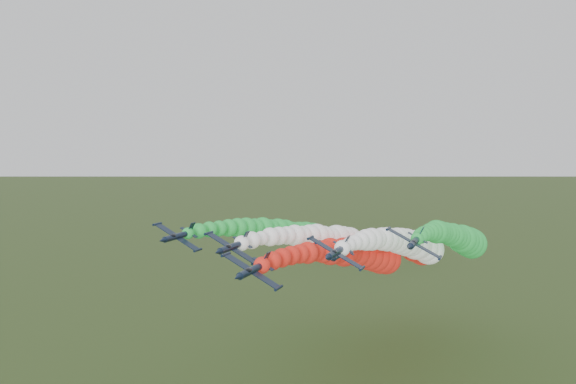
# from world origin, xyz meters

# --- Properties ---
(jet_lead) EXTENTS (14.20, 79.57, 17.30)m
(jet_lead) POSITION_xyz_m (6.61, 38.29, 27.03)
(jet_lead) COLOR black
(jet_lead) RESTS_ON ground
(jet_inner_left) EXTENTS (14.68, 80.06, 17.78)m
(jet_inner_left) POSITION_xyz_m (-0.19, 46.02, 28.63)
(jet_inner_left) COLOR black
(jet_inner_left) RESTS_ON ground
(jet_inner_right) EXTENTS (14.41, 79.79, 17.51)m
(jet_inner_right) POSITION_xyz_m (15.98, 47.46, 28.65)
(jet_inner_right) COLOR black
(jet_inner_right) RESTS_ON ground
(jet_outer_left) EXTENTS (14.16, 79.53, 17.25)m
(jet_outer_left) POSITION_xyz_m (-13.74, 50.64, 28.94)
(jet_outer_left) COLOR black
(jet_outer_left) RESTS_ON ground
(jet_outer_right) EXTENTS (14.45, 79.83, 17.55)m
(jet_outer_right) POSITION_xyz_m (26.71, 57.44, 29.09)
(jet_outer_right) COLOR black
(jet_outer_right) RESTS_ON ground
(jet_trail) EXTENTS (14.55, 79.93, 17.65)m
(jet_trail) POSITION_xyz_m (12.77, 63.57, 25.11)
(jet_trail) COLOR black
(jet_trail) RESTS_ON ground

